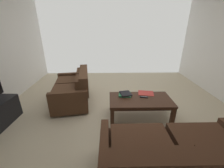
{
  "coord_description": "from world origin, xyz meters",
  "views": [
    {
      "loc": [
        0.19,
        2.57,
        1.75
      ],
      "look_at": [
        0.14,
        0.4,
        0.85
      ],
      "focal_mm": 22.8,
      "sensor_mm": 36.0,
      "label": 1
    }
  ],
  "objects_px": {
    "coffee_table": "(140,102)",
    "book_stack": "(125,94)",
    "sofa_main": "(177,162)",
    "tv_remote": "(144,97)",
    "loose_magazine": "(146,93)",
    "loveseat_near": "(74,89)"
  },
  "relations": [
    {
      "from": "coffee_table",
      "to": "book_stack",
      "type": "xyz_separation_m",
      "value": [
        0.28,
        -0.16,
        0.09
      ]
    },
    {
      "from": "sofa_main",
      "to": "tv_remote",
      "type": "height_order",
      "value": "sofa_main"
    },
    {
      "from": "tv_remote",
      "to": "loose_magazine",
      "type": "height_order",
      "value": "tv_remote"
    },
    {
      "from": "sofa_main",
      "to": "coffee_table",
      "type": "bearing_deg",
      "value": -83.77
    },
    {
      "from": "book_stack",
      "to": "loose_magazine",
      "type": "relative_size",
      "value": 0.88
    },
    {
      "from": "loveseat_near",
      "to": "book_stack",
      "type": "height_order",
      "value": "loveseat_near"
    },
    {
      "from": "sofa_main",
      "to": "tv_remote",
      "type": "distance_m",
      "value": 1.37
    },
    {
      "from": "coffee_table",
      "to": "loose_magazine",
      "type": "xyz_separation_m",
      "value": [
        -0.16,
        -0.24,
        0.07
      ]
    },
    {
      "from": "sofa_main",
      "to": "loveseat_near",
      "type": "relative_size",
      "value": 1.22
    },
    {
      "from": "coffee_table",
      "to": "book_stack",
      "type": "distance_m",
      "value": 0.34
    },
    {
      "from": "loveseat_near",
      "to": "loose_magazine",
      "type": "distance_m",
      "value": 1.68
    },
    {
      "from": "sofa_main",
      "to": "loveseat_near",
      "type": "distance_m",
      "value": 2.56
    },
    {
      "from": "book_stack",
      "to": "coffee_table",
      "type": "bearing_deg",
      "value": 150.71
    },
    {
      "from": "loveseat_near",
      "to": "loose_magazine",
      "type": "height_order",
      "value": "loveseat_near"
    },
    {
      "from": "coffee_table",
      "to": "sofa_main",
      "type": "bearing_deg",
      "value": 96.23
    },
    {
      "from": "sofa_main",
      "to": "book_stack",
      "type": "xyz_separation_m",
      "value": [
        0.43,
        -1.47,
        0.11
      ]
    },
    {
      "from": "loveseat_near",
      "to": "tv_remote",
      "type": "distance_m",
      "value": 1.66
    },
    {
      "from": "loveseat_near",
      "to": "coffee_table",
      "type": "bearing_deg",
      "value": 154.95
    },
    {
      "from": "sofa_main",
      "to": "coffee_table",
      "type": "xyz_separation_m",
      "value": [
        0.14,
        -1.31,
        0.02
      ]
    },
    {
      "from": "tv_remote",
      "to": "loveseat_near",
      "type": "bearing_deg",
      "value": -22.33
    },
    {
      "from": "loveseat_near",
      "to": "loose_magazine",
      "type": "xyz_separation_m",
      "value": [
        -1.62,
        0.44,
        0.09
      ]
    },
    {
      "from": "coffee_table",
      "to": "book_stack",
      "type": "relative_size",
      "value": 4.37
    }
  ]
}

